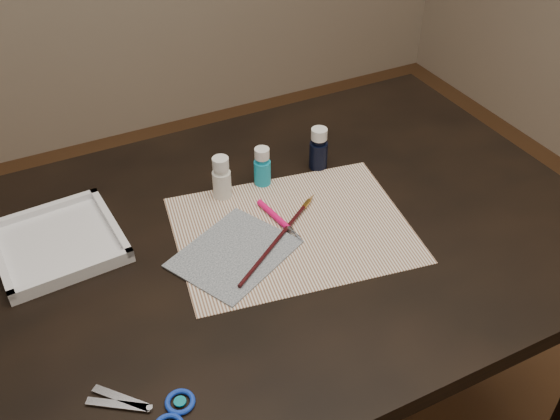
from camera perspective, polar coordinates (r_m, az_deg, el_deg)
name	(u,v)px	position (r m, az deg, el deg)	size (l,w,h in m)	color
table	(280,348)	(1.53, 0.00, -12.52)	(1.30, 0.90, 0.75)	black
paper	(292,229)	(1.26, 1.12, -1.77)	(0.46, 0.35, 0.00)	white
canvas	(234,253)	(1.20, -4.20, -3.99)	(0.22, 0.17, 0.00)	black
paint_bottle_white	(222,177)	(1.32, -5.37, 2.98)	(0.04, 0.04, 0.10)	silver
paint_bottle_cyan	(262,166)	(1.36, -1.64, 4.00)	(0.04, 0.04, 0.09)	#169BBE
paint_bottle_navy	(319,148)	(1.41, 3.55, 5.65)	(0.04, 0.04, 0.10)	black
paintbrush	(280,236)	(1.23, 0.00, -2.41)	(0.31, 0.01, 0.01)	black
craft_knife	(280,221)	(1.27, 0.05, -1.01)	(0.16, 0.01, 0.01)	#F00D65
scissors	(138,410)	(1.00, -12.87, -17.37)	(0.18, 0.09, 0.01)	silver
palette_tray	(58,242)	(1.28, -19.66, -2.76)	(0.23, 0.23, 0.03)	white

